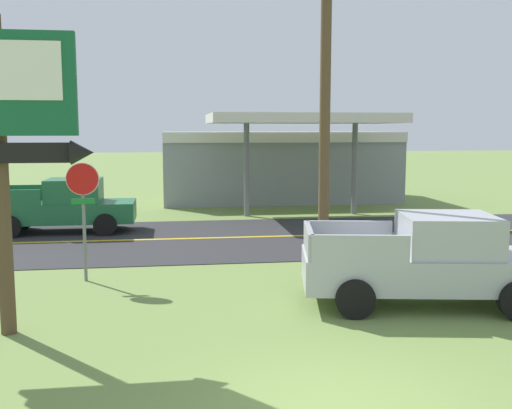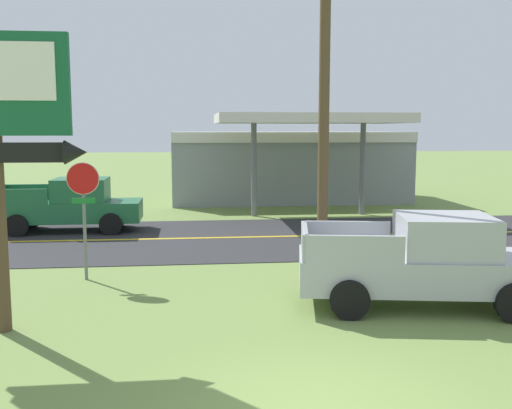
{
  "view_description": "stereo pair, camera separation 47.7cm",
  "coord_description": "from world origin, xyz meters",
  "px_view_note": "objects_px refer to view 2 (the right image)",
  "views": [
    {
      "loc": [
        -2.17,
        -7.39,
        3.77
      ],
      "look_at": [
        0.0,
        8.0,
        1.8
      ],
      "focal_mm": 42.08,
      "sensor_mm": 36.0,
      "label": 1
    },
    {
      "loc": [
        -1.7,
        -7.45,
        3.77
      ],
      "look_at": [
        0.0,
        8.0,
        1.8
      ],
      "focal_mm": 42.08,
      "sensor_mm": 36.0,
      "label": 2
    }
  ],
  "objects_px": {
    "utility_pole": "(324,75)",
    "gas_station": "(288,163)",
    "pickup_silver_parked_on_lawn": "(425,262)",
    "pickup_green_on_road": "(71,206)",
    "stop_sign": "(84,200)"
  },
  "relations": [
    {
      "from": "pickup_green_on_road",
      "to": "pickup_silver_parked_on_lawn",
      "type": "bearing_deg",
      "value": -48.33
    },
    {
      "from": "utility_pole",
      "to": "pickup_silver_parked_on_lawn",
      "type": "xyz_separation_m",
      "value": [
        1.72,
        -2.31,
        -4.07
      ]
    },
    {
      "from": "utility_pole",
      "to": "pickup_silver_parked_on_lawn",
      "type": "bearing_deg",
      "value": -53.31
    },
    {
      "from": "stop_sign",
      "to": "utility_pole",
      "type": "relative_size",
      "value": 0.31
    },
    {
      "from": "utility_pole",
      "to": "pickup_green_on_road",
      "type": "relative_size",
      "value": 1.81
    },
    {
      "from": "stop_sign",
      "to": "gas_station",
      "type": "distance_m",
      "value": 17.94
    },
    {
      "from": "stop_sign",
      "to": "pickup_green_on_road",
      "type": "distance_m",
      "value": 7.64
    },
    {
      "from": "stop_sign",
      "to": "utility_pole",
      "type": "height_order",
      "value": "utility_pole"
    },
    {
      "from": "pickup_green_on_road",
      "to": "utility_pole",
      "type": "bearing_deg",
      "value": -47.05
    },
    {
      "from": "utility_pole",
      "to": "gas_station",
      "type": "xyz_separation_m",
      "value": [
        1.91,
        16.98,
        -3.09
      ]
    },
    {
      "from": "gas_station",
      "to": "pickup_silver_parked_on_lawn",
      "type": "relative_size",
      "value": 2.2
    },
    {
      "from": "gas_station",
      "to": "pickup_silver_parked_on_lawn",
      "type": "bearing_deg",
      "value": -90.56
    },
    {
      "from": "stop_sign",
      "to": "utility_pole",
      "type": "xyz_separation_m",
      "value": [
        5.85,
        -0.8,
        3.01
      ]
    },
    {
      "from": "gas_station",
      "to": "utility_pole",
      "type": "bearing_deg",
      "value": -96.42
    },
    {
      "from": "stop_sign",
      "to": "pickup_silver_parked_on_lawn",
      "type": "relative_size",
      "value": 0.54
    }
  ]
}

